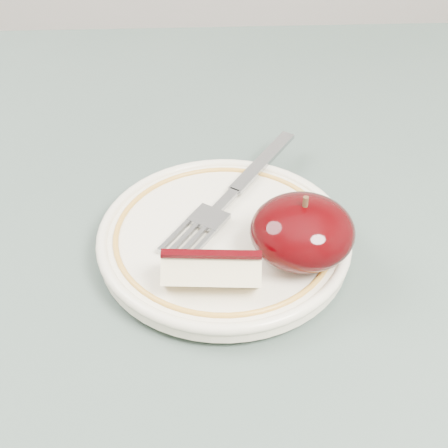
{
  "coord_description": "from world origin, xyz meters",
  "views": [
    {
      "loc": [
        0.07,
        -0.34,
        1.09
      ],
      "look_at": [
        0.09,
        0.02,
        0.78
      ],
      "focal_mm": 50.0,
      "sensor_mm": 36.0,
      "label": 1
    }
  ],
  "objects_px": {
    "table": "(121,343)",
    "plate": "(224,238)",
    "apple_half": "(302,231)",
    "fork": "(234,192)"
  },
  "relations": [
    {
      "from": "table",
      "to": "apple_half",
      "type": "relative_size",
      "value": 11.72
    },
    {
      "from": "table",
      "to": "fork",
      "type": "relative_size",
      "value": 5.25
    },
    {
      "from": "plate",
      "to": "apple_half",
      "type": "bearing_deg",
      "value": -25.46
    },
    {
      "from": "table",
      "to": "plate",
      "type": "relative_size",
      "value": 4.53
    },
    {
      "from": "plate",
      "to": "fork",
      "type": "height_order",
      "value": "fork"
    },
    {
      "from": "table",
      "to": "fork",
      "type": "height_order",
      "value": "fork"
    },
    {
      "from": "table",
      "to": "plate",
      "type": "distance_m",
      "value": 0.14
    },
    {
      "from": "table",
      "to": "apple_half",
      "type": "bearing_deg",
      "value": -2.69
    },
    {
      "from": "table",
      "to": "fork",
      "type": "bearing_deg",
      "value": 33.36
    },
    {
      "from": "plate",
      "to": "table",
      "type": "bearing_deg",
      "value": -167.59
    }
  ]
}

